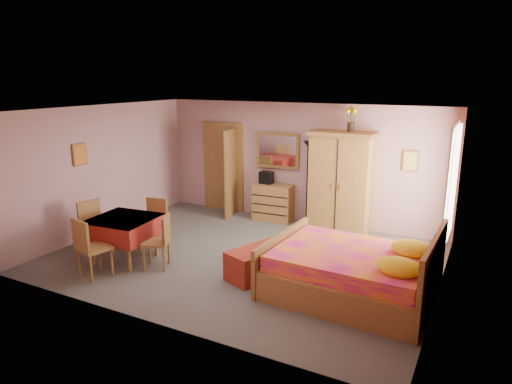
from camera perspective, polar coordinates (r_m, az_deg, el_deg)
The scene contains 23 objects.
floor at distance 8.24m, azimuth -1.60°, elevation -8.15°, with size 6.50×6.50×0.00m, color #5F5B53.
ceiling at distance 7.64m, azimuth -1.74°, elevation 10.19°, with size 6.50×6.50×0.00m, color brown.
wall_back at distance 10.04m, azimuth 5.33°, elevation 3.63°, with size 6.50×0.10×2.60m, color tan.
wall_front at distance 5.87m, azimuth -13.70°, elevation -4.43°, with size 6.50×0.10×2.60m, color tan.
wall_left at distance 9.81m, azimuth -18.49°, elevation 2.70°, with size 0.10×5.00×2.60m, color tan.
wall_right at distance 6.91m, azimuth 22.59°, elevation -2.31°, with size 0.10×5.00×2.60m, color tan.
doorway at distance 10.92m, azimuth -4.03°, elevation 3.04°, with size 1.06×0.12×2.15m, color #9E6B35.
window at distance 8.04m, azimuth 23.25°, elevation 0.94°, with size 0.08×1.40×1.95m, color white.
picture_left at distance 9.32m, azimuth -21.19°, elevation 4.40°, with size 0.04×0.32×0.42m, color orange.
picture_back at distance 9.35m, azimuth 18.75°, elevation 3.70°, with size 0.30×0.04×0.40m, color #D8BF59.
chest_of_drawers at distance 10.20m, azimuth 2.14°, elevation -1.32°, with size 0.86×0.43×0.81m, color #A97139.
wall_mirror at distance 10.14m, azimuth 2.72°, elevation 5.21°, with size 1.01×0.05×0.80m, color white.
stereo at distance 10.19m, azimuth 1.30°, elevation 1.81°, with size 0.29×0.21×0.27m, color black.
floor_lamp at distance 9.81m, azimuth 6.40°, elevation 1.05°, with size 0.23×0.23×1.83m, color black.
wardrobe at distance 9.47m, azimuth 10.51°, elevation 1.18°, with size 1.32×0.68×2.08m, color #B07E3B.
sunflower_vase at distance 9.28m, azimuth 11.80°, elevation 8.93°, with size 0.20×0.20×0.50m, color yellow.
bed at distance 6.87m, azimuth 11.79°, elevation -8.24°, with size 2.36×1.85×1.09m, color #D11484.
bench at distance 7.54m, azimuth 1.39°, elevation -8.41°, with size 0.53×1.42×0.47m, color maroon.
dining_table at distance 8.30m, azimuth -16.10°, elevation -5.69°, with size 1.05×1.05×0.77m, color maroon.
chair_south at distance 7.76m, azimuth -19.59°, elevation -6.54°, with size 0.45×0.45×0.99m, color olive.
chair_north at distance 8.68m, azimuth -12.87°, elevation -4.04°, with size 0.43×0.43×0.94m, color #925C31.
chair_west at distance 8.71m, azimuth -19.33°, elevation -4.32°, with size 0.44×0.44×0.97m, color #9E6935.
chair_east at distance 7.85m, azimuth -12.42°, elevation -6.08°, with size 0.42×0.42×0.92m, color olive.
Camera 1 is at (3.73, -6.64, 3.14)m, focal length 32.00 mm.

